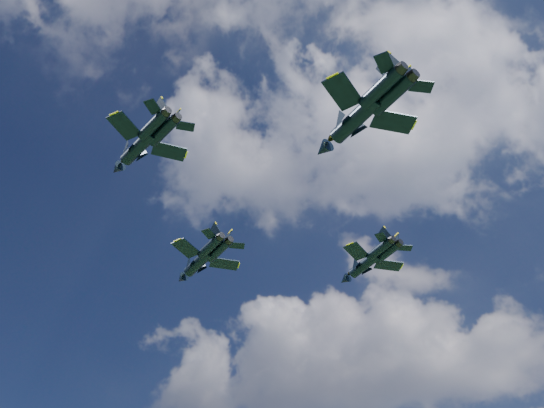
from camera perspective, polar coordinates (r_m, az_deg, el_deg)
The scene contains 4 objects.
jet_lead at distance 107.01m, azimuth -6.26°, elevation -4.96°, with size 14.12×12.23×3.61m.
jet_left at distance 86.27m, azimuth -11.23°, elevation 4.57°, with size 13.84×10.69×3.42m.
jet_right at distance 105.93m, azimuth 7.63°, elevation -5.11°, with size 12.97×11.66×3.36m.
jet_slot at distance 83.67m, azimuth 6.78°, elevation 6.90°, with size 16.54×14.30×4.23m.
Camera 1 is at (24.03, -69.21, 3.22)m, focal length 45.00 mm.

